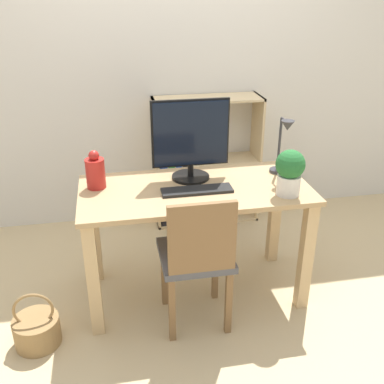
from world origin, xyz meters
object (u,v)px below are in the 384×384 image
(monitor, at_px, (190,138))
(vase, at_px, (95,172))
(desk_lamp, at_px, (283,142))
(keyboard, at_px, (197,190))
(chair, at_px, (197,256))
(potted_plant, at_px, (290,171))
(basket, at_px, (37,330))
(bookshelf, at_px, (187,165))

(monitor, distance_m, vase, 0.60)
(monitor, relative_size, desk_lamp, 1.34)
(keyboard, relative_size, chair, 0.48)
(vase, bearing_deg, desk_lamp, -1.58)
(keyboard, height_order, potted_plant, potted_plant)
(monitor, height_order, keyboard, monitor)
(vase, bearing_deg, chair, -39.09)
(potted_plant, height_order, basket, potted_plant)
(potted_plant, bearing_deg, keyboard, 164.99)
(potted_plant, xyz_separation_m, basket, (-1.47, -0.11, -0.80))
(monitor, bearing_deg, basket, -155.08)
(vase, height_order, potted_plant, potted_plant)
(keyboard, xyz_separation_m, desk_lamp, (0.56, 0.14, 0.22))
(keyboard, bearing_deg, basket, -165.85)
(chair, bearing_deg, basket, 172.36)
(keyboard, relative_size, potted_plant, 1.54)
(monitor, xyz_separation_m, keyboard, (0.00, -0.20, -0.25))
(keyboard, xyz_separation_m, chair, (-0.05, -0.26, -0.28))
(vase, bearing_deg, potted_plant, -15.77)
(vase, xyz_separation_m, basket, (-0.39, -0.41, -0.76))
(basket, bearing_deg, monitor, 24.92)
(desk_lamp, bearing_deg, chair, -147.23)
(monitor, distance_m, bookshelf, 0.99)
(desk_lamp, bearing_deg, bookshelf, 115.77)
(bookshelf, bearing_deg, desk_lamp, -64.23)
(desk_lamp, relative_size, basket, 1.08)
(chair, height_order, bookshelf, bookshelf)
(potted_plant, bearing_deg, bookshelf, 107.67)
(monitor, xyz_separation_m, basket, (-0.96, -0.45, -0.92))
(desk_lamp, height_order, potted_plant, desk_lamp)
(monitor, relative_size, keyboard, 1.19)
(desk_lamp, xyz_separation_m, basket, (-1.53, -0.38, -0.88))
(chair, relative_size, basket, 2.54)
(keyboard, relative_size, basket, 1.22)
(potted_plant, height_order, chair, potted_plant)
(monitor, distance_m, potted_plant, 0.62)
(chair, height_order, basket, chair)
(monitor, relative_size, vase, 2.13)
(monitor, bearing_deg, vase, -176.55)
(potted_plant, distance_m, bookshelf, 1.29)
(potted_plant, bearing_deg, desk_lamp, 77.48)
(vase, distance_m, bookshelf, 1.17)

